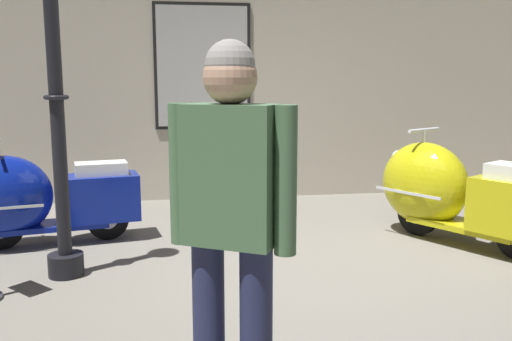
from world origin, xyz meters
TOP-DOWN VIEW (x-y plane):
  - ground_plane at (0.00, 0.00)m, footprint 60.00×60.00m
  - showroom_back_wall at (-0.00, 3.23)m, footprint 18.00×0.24m
  - scooter_0 at (-2.43, 1.26)m, footprint 1.71×0.78m
  - scooter_1 at (1.50, 0.78)m, footprint 1.35×1.79m
  - lamppost at (-2.01, 0.37)m, footprint 0.28×0.28m
  - visitor_0 at (-0.89, -1.75)m, footprint 0.52×0.41m

SIDE VIEW (x-z plane):
  - ground_plane at x=0.00m, z-range 0.00..0.00m
  - scooter_0 at x=-2.43m, z-range -0.04..0.96m
  - scooter_1 at x=1.50m, z-range -0.05..1.04m
  - visitor_0 at x=-0.89m, z-range 0.14..1.87m
  - lamppost at x=-2.01m, z-range 0.11..2.83m
  - showroom_back_wall at x=0.00m, z-range 0.00..3.99m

